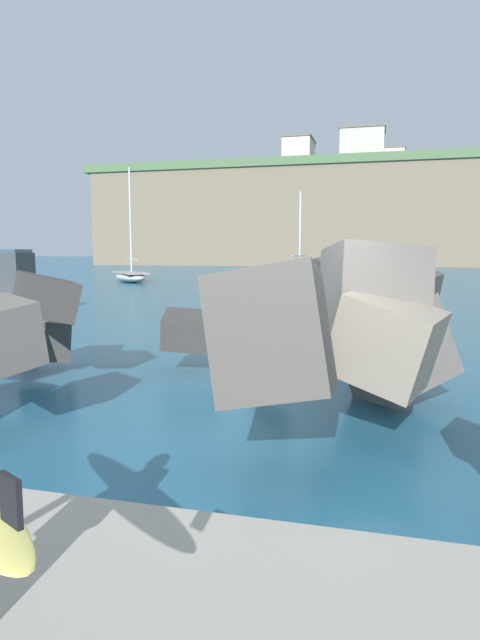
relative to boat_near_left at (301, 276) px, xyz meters
name	(u,v)px	position (x,y,z in m)	size (l,w,h in m)	color
ground_plane	(265,457)	(4.13, -29.94, -0.56)	(400.00, 400.00, 0.00)	#235B7A
breakwater_jetty	(266,338)	(3.93, -28.99, 0.58)	(32.50, 6.46, 2.31)	#605B56
boat_near_left	(301,276)	(0.00, 0.00, 0.00)	(2.39, 5.65, 5.89)	navy
boat_near_right	(9,297)	(-6.87, -19.69, 0.11)	(3.03, 5.77, 2.24)	white
boat_mid_left	(360,296)	(4.54, -17.37, 0.18)	(5.39, 5.48, 2.30)	beige
boat_mid_right	(130,276)	(-12.24, 0.41, -0.11)	(4.50, 4.78, 7.90)	beige
mooring_buoy_middle	(212,276)	(-7.89, 5.88, -0.34)	(0.44, 0.44, 0.44)	yellow
headland_bluff	(448,216)	(14.70, 60.39, 7.20)	(111.02, 34.39, 15.48)	#756651
station_building_west	(362,147)	(1.17, 53.62, 17.54)	(6.81, 6.44, 5.21)	#B2ADA3
station_building_central	(381,162)	(3.89, 65.96, 17.09)	(7.93, 5.19, 4.30)	silver
station_building_east	(299,153)	(-8.80, 54.78, 17.20)	(4.57, 7.52, 4.53)	beige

